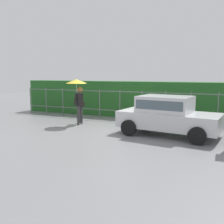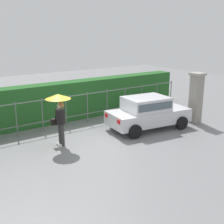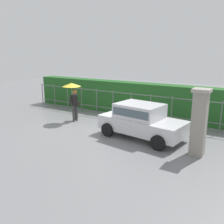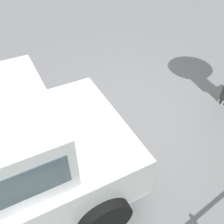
{
  "view_description": "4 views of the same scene",
  "coord_description": "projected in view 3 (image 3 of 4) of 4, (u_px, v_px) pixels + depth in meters",
  "views": [
    {
      "loc": [
        4.37,
        -9.49,
        2.3
      ],
      "look_at": [
        0.22,
        -0.04,
        0.75
      ],
      "focal_mm": 40.92,
      "sensor_mm": 36.0,
      "label": 1
    },
    {
      "loc": [
        -6.28,
        -9.43,
        4.31
      ],
      "look_at": [
        0.85,
        0.52,
        0.93
      ],
      "focal_mm": 47.18,
      "sensor_mm": 36.0,
      "label": 2
    },
    {
      "loc": [
        6.74,
        -9.25,
        3.66
      ],
      "look_at": [
        0.82,
        0.31,
        0.86
      ],
      "focal_mm": 39.14,
      "sensor_mm": 36.0,
      "label": 3
    },
    {
      "loc": [
        1.98,
        2.0,
        2.82
      ],
      "look_at": [
        0.71,
        0.19,
        0.84
      ],
      "focal_mm": 38.99,
      "sensor_mm": 36.0,
      "label": 4
    }
  ],
  "objects": [
    {
      "name": "hedge_row",
      "position": [
        131.0,
        98.0,
        14.5
      ],
      "size": [
        13.62,
        0.9,
        1.9
      ],
      "primitive_type": "cube",
      "color": "#235B23",
      "rests_on": "ground"
    },
    {
      "name": "pedestrian",
      "position": [
        73.0,
        94.0,
        12.81
      ],
      "size": [
        0.95,
        0.95,
        2.06
      ],
      "rotation": [
        0.0,
        0.0,
        3.1
      ],
      "color": "#333333",
      "rests_on": "ground"
    },
    {
      "name": "car",
      "position": [
        141.0,
        119.0,
        10.53
      ],
      "size": [
        3.9,
        2.24,
        1.48
      ],
      "rotation": [
        0.0,
        0.0,
        -0.13
      ],
      "color": "silver",
      "rests_on": "ground"
    },
    {
      "name": "fence_section",
      "position": [
        122.0,
        103.0,
        13.66
      ],
      "size": [
        12.67,
        0.05,
        1.5
      ],
      "color": "#59605B",
      "rests_on": "ground"
    },
    {
      "name": "ground_plane",
      "position": [
        95.0,
        128.0,
        11.96
      ],
      "size": [
        40.0,
        40.0,
        0.0
      ],
      "primitive_type": "plane",
      "color": "slate"
    },
    {
      "name": "gate_pillar",
      "position": [
        199.0,
        122.0,
        8.61
      ],
      "size": [
        0.6,
        0.6,
        2.42
      ],
      "color": "gray",
      "rests_on": "ground"
    }
  ]
}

